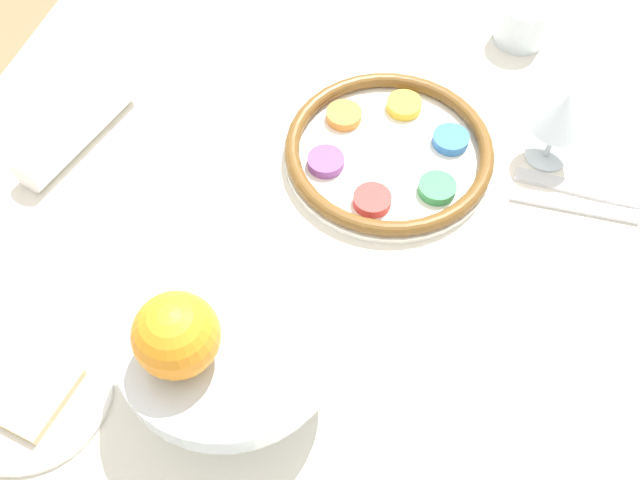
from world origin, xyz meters
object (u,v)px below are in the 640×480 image
object	(u,v)px
seder_plate	(389,151)
wine_glass	(562,112)
napkin_roll	(76,131)
bread_plate	(29,392)
fruit_stand	(229,340)
cup_near	(523,22)
orange_fruit	(176,335)

from	to	relation	value
seder_plate	wine_glass	world-z (taller)	wine_glass
wine_glass	napkin_roll	xyz separation A→B (m)	(0.16, -0.62, -0.06)
bread_plate	fruit_stand	bearing A→B (deg)	112.00
seder_plate	bread_plate	world-z (taller)	seder_plate
bread_plate	cup_near	bearing A→B (deg)	149.91
fruit_stand	bread_plate	distance (m)	0.25
wine_glass	bread_plate	distance (m)	0.72
bread_plate	seder_plate	bearing A→B (deg)	146.59
bread_plate	napkin_roll	distance (m)	0.37
cup_near	bread_plate	bearing A→B (deg)	-30.09
orange_fruit	bread_plate	bearing A→B (deg)	-74.90
wine_glass	bread_plate	world-z (taller)	wine_glass
fruit_stand	cup_near	world-z (taller)	fruit_stand
wine_glass	fruit_stand	bearing A→B (deg)	-33.84
orange_fruit	napkin_roll	xyz separation A→B (m)	(-0.30, -0.30, -0.14)
seder_plate	bread_plate	xyz separation A→B (m)	(0.45, -0.29, -0.01)
orange_fruit	napkin_roll	size ratio (longest dim) A/B	0.41
fruit_stand	napkin_roll	size ratio (longest dim) A/B	1.12
orange_fruit	cup_near	world-z (taller)	orange_fruit
fruit_stand	cup_near	size ratio (longest dim) A/B	2.99
wine_glass	fruit_stand	xyz separation A→B (m)	(0.43, -0.29, 0.01)
seder_plate	cup_near	distance (m)	0.32
wine_glass	cup_near	distance (m)	0.24
bread_plate	cup_near	size ratio (longest dim) A/B	2.40
seder_plate	fruit_stand	distance (m)	0.38
seder_plate	wine_glass	xyz separation A→B (m)	(-0.07, 0.20, 0.07)
napkin_roll	fruit_stand	bearing A→B (deg)	51.36
napkin_roll	cup_near	xyz separation A→B (m)	(-0.39, 0.55, 0.01)
wine_glass	cup_near	xyz separation A→B (m)	(-0.22, -0.07, -0.05)
bread_plate	napkin_roll	size ratio (longest dim) A/B	0.90
bread_plate	napkin_roll	bearing A→B (deg)	-161.21
orange_fruit	bread_plate	distance (m)	0.24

